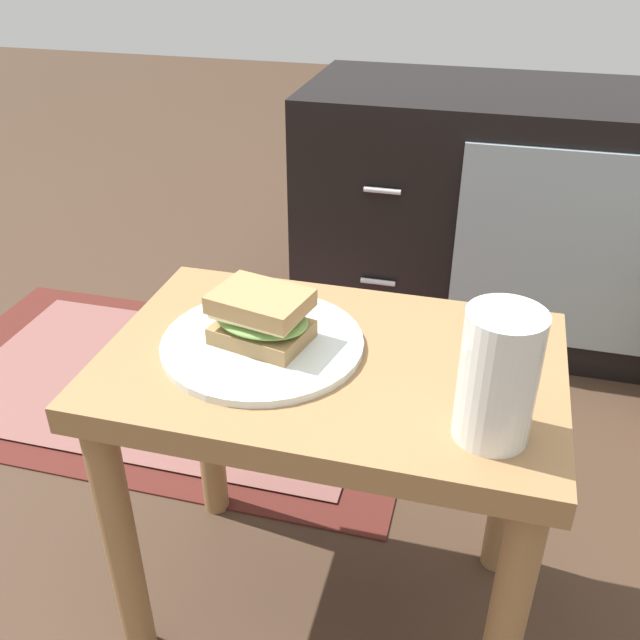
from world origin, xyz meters
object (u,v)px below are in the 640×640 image
Objects in this scene: tv_cabinet at (506,214)px; beer_glass at (498,379)px; plate at (264,341)px; sandwich_front at (262,315)px.

tv_cabinet is 1.07m from beer_glass.
tv_cabinet is 6.56× the size of beer_glass.
plate is (-0.29, -0.94, 0.17)m from tv_cabinet.
plate is at bearing 160.08° from beer_glass.
sandwich_front is 0.94× the size of beer_glass.
tv_cabinet is 1.01m from sandwich_front.
tv_cabinet is 6.97× the size of sandwich_front.
beer_glass is (-0.00, -1.05, 0.24)m from tv_cabinet.
sandwich_front is 0.30m from beer_glass.
tv_cabinet is at bearing 89.78° from beer_glass.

